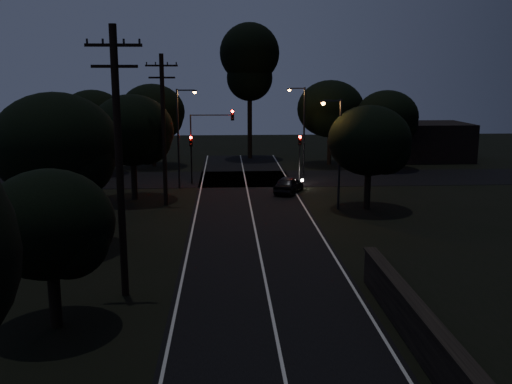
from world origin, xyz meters
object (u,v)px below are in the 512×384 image
utility_pole_mid (119,160)px  streetlight_b (302,125)px  utility_pole_far (164,128)px  signal_left (191,151)px  signal_mast (211,133)px  streetlight_a (180,132)px  streetlight_c (337,146)px  car (289,184)px  tall_pine (250,61)px  signal_right (300,150)px

utility_pole_mid → streetlight_b: 31.15m
utility_pole_far → signal_left: size_ratio=2.56×
utility_pole_mid → streetlight_b: size_ratio=1.38×
signal_mast → streetlight_a: 3.13m
streetlight_c → car: 7.26m
streetlight_c → car: bearing=114.8°
streetlight_b → car: size_ratio=2.00×
streetlight_a → streetlight_c: size_ratio=1.07×
signal_mast → car: 8.33m
streetlight_a → streetlight_b: size_ratio=1.00×
signal_left → signal_mast: (1.69, 0.00, 1.50)m
tall_pine → streetlight_c: tall_pine is taller
utility_pole_far → streetlight_a: utility_pole_far is taller
utility_pole_mid → tall_pine: size_ratio=0.75×
signal_right → signal_mast: size_ratio=0.66×
streetlight_c → streetlight_b: bearing=92.1°
utility_pole_far → signal_left: (1.40, 7.99, -2.65)m
utility_pole_mid → streetlight_c: 19.15m
streetlight_c → tall_pine: bearing=100.9°
signal_left → streetlight_b: 10.84m
streetlight_c → utility_pole_mid: bearing=-128.3°
utility_pole_far → signal_right: size_ratio=2.56×
streetlight_a → utility_pole_mid: bearing=-91.7°
tall_pine → car: size_ratio=3.65×
utility_pole_far → signal_left: 8.53m
signal_left → signal_right: size_ratio=1.00×
utility_pole_far → car: size_ratio=2.62×
utility_pole_far → signal_right: utility_pole_far is taller
utility_pole_mid → streetlight_c: (11.83, 15.00, -1.39)m
tall_pine → streetlight_c: size_ratio=1.95×
utility_pole_far → tall_pine: 24.57m
utility_pole_far → streetlight_c: size_ratio=1.40×
utility_pole_mid → streetlight_a: (0.69, 23.00, -1.10)m
tall_pine → streetlight_c: 26.20m
streetlight_a → streetlight_c: bearing=-35.7°
signal_left → signal_mast: size_ratio=0.66×
utility_pole_far → streetlight_a: 6.10m
signal_mast → streetlight_c: (8.74, -9.99, 0.01)m
streetlight_b → utility_pole_far: bearing=-133.3°
signal_mast → car: (6.11, -4.31, -3.66)m
utility_pole_far → car: 11.01m
tall_pine → car: 21.80m
signal_right → streetlight_c: bearing=-83.0°
streetlight_c → streetlight_a: bearing=144.3°
signal_right → streetlight_a: streetlight_a is taller
tall_pine → signal_right: bearing=-76.5°
utility_pole_far → signal_mast: (3.09, 7.99, -1.15)m
utility_pole_mid → streetlight_c: utility_pole_mid is taller
signal_left → signal_mast: bearing=0.1°
signal_right → car: signal_right is taller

